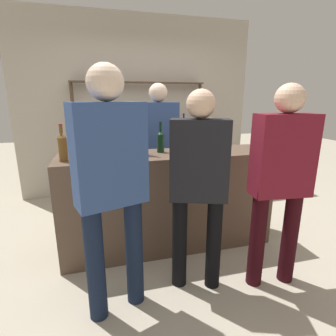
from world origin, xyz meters
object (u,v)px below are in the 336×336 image
object	(u,v)px
customer_center	(199,179)
counter_bottle_0	(210,140)
counter_bottle_3	(161,141)
customer_right	(281,175)
counter_bottle_4	(63,147)
customer_left	(111,178)
counter_bottle_1	(109,145)
server_behind_counter	(159,142)
wine_glass	(178,143)
counter_bottle_2	(144,140)

from	to	relation	value
customer_center	counter_bottle_0	bearing A→B (deg)	-11.32
counter_bottle_3	counter_bottle_0	bearing A→B (deg)	-21.23
counter_bottle_0	customer_right	bearing A→B (deg)	-67.84
counter_bottle_4	customer_left	bearing A→B (deg)	-62.26
customer_center	counter_bottle_1	bearing A→B (deg)	64.01
counter_bottle_3	customer_center	distance (m)	0.80
server_behind_counter	customer_left	bearing A→B (deg)	-26.62
customer_left	wine_glass	bearing A→B (deg)	-60.67
counter_bottle_1	customer_center	distance (m)	0.92
wine_glass	customer_center	world-z (taller)	customer_center
counter_bottle_1	customer_center	world-z (taller)	customer_center
customer_left	customer_right	bearing A→B (deg)	-109.38
counter_bottle_0	counter_bottle_1	bearing A→B (deg)	177.46
customer_center	wine_glass	bearing A→B (deg)	15.28
counter_bottle_0	customer_center	distance (m)	0.71
counter_bottle_3	server_behind_counter	size ratio (longest dim) A/B	0.18
wine_glass	customer_right	distance (m)	1.01
counter_bottle_4	customer_center	world-z (taller)	customer_center
counter_bottle_1	counter_bottle_3	size ratio (longest dim) A/B	1.00
counter_bottle_4	counter_bottle_1	bearing A→B (deg)	4.22
counter_bottle_0	customer_left	xyz separation A→B (m)	(-1.01, -0.69, -0.11)
counter_bottle_2	customer_right	world-z (taller)	customer_right
counter_bottle_4	customer_right	world-z (taller)	customer_right
counter_bottle_2	counter_bottle_4	xyz separation A→B (m)	(-0.73, -0.07, -0.01)
counter_bottle_4	customer_right	distance (m)	1.84
counter_bottle_2	wine_glass	distance (m)	0.35
counter_bottle_1	server_behind_counter	world-z (taller)	server_behind_counter
counter_bottle_3	counter_bottle_4	world-z (taller)	counter_bottle_4
server_behind_counter	customer_left	distance (m)	1.65
counter_bottle_2	wine_glass	world-z (taller)	counter_bottle_2
counter_bottle_3	counter_bottle_4	bearing A→B (deg)	-169.78
counter_bottle_0	customer_left	size ratio (longest dim) A/B	0.20
counter_bottle_0	wine_glass	bearing A→B (deg)	165.79
counter_bottle_2	counter_bottle_3	xyz separation A→B (m)	(0.19, 0.10, -0.03)
counter_bottle_4	server_behind_counter	bearing A→B (deg)	37.55
counter_bottle_4	wine_glass	world-z (taller)	counter_bottle_4
customer_center	customer_right	bearing A→B (deg)	-82.49
wine_glass	counter_bottle_4	bearing A→B (deg)	-176.68
counter_bottle_1	customer_left	xyz separation A→B (m)	(-0.03, -0.73, -0.10)
counter_bottle_2	counter_bottle_4	bearing A→B (deg)	-174.52
wine_glass	server_behind_counter	distance (m)	0.75
server_behind_counter	counter_bottle_3	bearing A→B (deg)	-13.56
counter_bottle_1	customer_center	bearing A→B (deg)	-44.99
counter_bottle_1	customer_right	distance (m)	1.50
counter_bottle_0	customer_left	distance (m)	1.23
counter_bottle_0	customer_right	size ratio (longest dim) A/B	0.21
customer_left	customer_right	distance (m)	1.31
counter_bottle_1	counter_bottle_4	size ratio (longest dim) A/B	0.96
wine_glass	server_behind_counter	size ratio (longest dim) A/B	0.08
counter_bottle_0	counter_bottle_2	distance (m)	0.66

